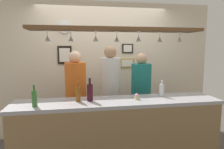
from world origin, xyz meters
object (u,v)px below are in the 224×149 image
Objects in this scene: bottle_soda_clear at (162,90)px; picture_frame_caricature at (65,55)px; person_middle_white_patterned_shirt at (110,87)px; person_right_teal_shirt at (141,91)px; bottle_wine_dark_red at (90,92)px; wall_clock at (64,27)px; picture_frame_upper_small at (128,48)px; bottle_beer_green_import at (34,98)px; cupcake at (137,97)px; picture_frame_lower_pair at (127,63)px; person_left_orange_shirt at (76,92)px; bottle_beer_amber_tall at (78,94)px.

picture_frame_caricature is (-1.39, 1.30, 0.45)m from bottle_soda_clear.
bottle_soda_clear is at bearing -46.36° from person_middle_white_patterned_shirt.
person_right_teal_shirt is 1.20m from bottle_wine_dark_red.
picture_frame_upper_small is at bearing 0.29° from wall_clock.
bottle_beer_green_import is 1.82m from wall_clock.
picture_frame_caricature reaches higher than bottle_soda_clear.
person_right_teal_shirt is 0.83m from cupcake.
picture_frame_lower_pair is at bearing 58.61° from bottle_wine_dark_red.
person_left_orange_shirt is at bearing 180.00° from person_middle_white_patterned_shirt.
bottle_wine_dark_red is 3.85× the size of cupcake.
picture_frame_lower_pair is 1.23m from picture_frame_caricature.
cupcake is at bearing -43.42° from person_left_orange_shirt.
bottle_soda_clear is (1.02, 0.08, -0.03)m from bottle_wine_dark_red.
bottle_wine_dark_red is 1.15× the size of bottle_beer_amber_tall.
bottle_wine_dark_red is (-0.39, -0.74, 0.10)m from person_middle_white_patterned_shirt.
person_right_teal_shirt is 1.83m from wall_clock.
bottle_wine_dark_red is 1.36× the size of picture_frame_upper_small.
person_middle_white_patterned_shirt is 1.37m from bottle_beer_green_import.
person_middle_white_patterned_shirt is at bearing 133.64° from bottle_soda_clear.
bottle_wine_dark_red reaches higher than bottle_beer_green_import.
picture_frame_caricature is at bearing 153.82° from person_right_teal_shirt.
bottle_beer_green_import is 0.52m from bottle_beer_amber_tall.
wall_clock is at bearing 106.20° from person_left_orange_shirt.
picture_frame_upper_small is 1.28m from wall_clock.
bottle_wine_dark_red is at bearing -75.01° from wall_clock.
person_middle_white_patterned_shirt is at bearing 53.66° from bottle_beer_amber_tall.
bottle_soda_clear is at bearing -28.73° from person_left_orange_shirt.
bottle_beer_green_import is at bearing -134.44° from picture_frame_lower_pair.
person_left_orange_shirt is 1.02× the size of person_right_teal_shirt.
person_middle_white_patterned_shirt is at bearing -0.00° from person_left_orange_shirt.
bottle_beer_green_import is 1.00× the size of bottle_beer_amber_tall.
bottle_beer_amber_tall is at bearing -80.73° from picture_frame_caricature.
bottle_soda_clear is at bearing -82.49° from person_right_teal_shirt.
picture_frame_lower_pair reaches higher than cupcake.
picture_frame_upper_small is at bearing 80.80° from cupcake.
person_right_teal_shirt reaches higher than bottle_soda_clear.
bottle_beer_amber_tall is at bearing -81.04° from wall_clock.
bottle_beer_green_import is at bearing -139.80° from person_middle_white_patterned_shirt.
bottle_soda_clear is (0.09, -0.66, 0.15)m from person_right_teal_shirt.
bottle_soda_clear is at bearing 7.63° from bottle_beer_green_import.
person_left_orange_shirt is at bearing -148.08° from picture_frame_upper_small.
picture_frame_upper_small is (1.00, 1.38, 0.57)m from bottle_beer_amber_tall.
picture_frame_upper_small reaches higher than person_right_teal_shirt.
picture_frame_lower_pair is (-0.18, 1.30, 0.29)m from bottle_soda_clear.
cupcake is 1.46m from picture_frame_lower_pair.
person_middle_white_patterned_shirt is 6.74× the size of bottle_beer_amber_tall.
cupcake is (-0.40, -0.10, -0.06)m from bottle_soda_clear.
picture_frame_caricature is at bearing 180.00° from picture_frame_upper_small.
picture_frame_upper_small reaches higher than cupcake.
picture_frame_caricature is (0.28, 1.52, 0.44)m from bottle_beer_green_import.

